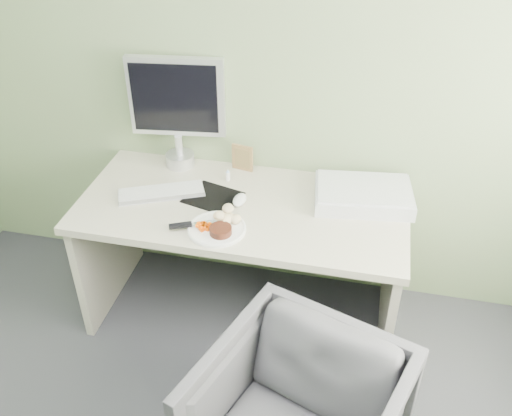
% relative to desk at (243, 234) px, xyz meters
% --- Properties ---
extents(wall_back, '(3.50, 0.00, 3.50)m').
position_rel_desk_xyz_m(wall_back, '(0.00, 0.38, 0.80)').
color(wall_back, '#6E805A').
rests_on(wall_back, floor).
extents(desk, '(1.60, 0.75, 0.73)m').
position_rel_desk_xyz_m(desk, '(0.00, 0.00, 0.00)').
color(desk, beige).
rests_on(desk, floor).
extents(plate, '(0.27, 0.27, 0.01)m').
position_rel_desk_xyz_m(plate, '(-0.06, -0.22, 0.19)').
color(plate, white).
rests_on(plate, desk).
extents(steak, '(0.13, 0.13, 0.03)m').
position_rel_desk_xyz_m(steak, '(-0.04, -0.26, 0.21)').
color(steak, black).
rests_on(steak, plate).
extents(potato_pile, '(0.11, 0.09, 0.06)m').
position_rel_desk_xyz_m(potato_pile, '(-0.04, -0.17, 0.23)').
color(potato_pile, '#AC7C53').
rests_on(potato_pile, plate).
extents(carrot_heap, '(0.06, 0.05, 0.04)m').
position_rel_desk_xyz_m(carrot_heap, '(-0.12, -0.24, 0.22)').
color(carrot_heap, '#FF5705').
rests_on(carrot_heap, plate).
extents(steak_knife, '(0.25, 0.14, 0.02)m').
position_rel_desk_xyz_m(steak_knife, '(-0.19, -0.24, 0.21)').
color(steak_knife, silver).
rests_on(steak_knife, plate).
extents(mousepad, '(0.30, 0.28, 0.00)m').
position_rel_desk_xyz_m(mousepad, '(-0.15, 0.03, 0.18)').
color(mousepad, black).
rests_on(mousepad, desk).
extents(keyboard, '(0.43, 0.29, 0.02)m').
position_rel_desk_xyz_m(keyboard, '(-0.41, -0.00, 0.20)').
color(keyboard, white).
rests_on(keyboard, desk).
extents(computer_mouse, '(0.07, 0.11, 0.04)m').
position_rel_desk_xyz_m(computer_mouse, '(-0.01, 0.01, 0.20)').
color(computer_mouse, white).
rests_on(computer_mouse, desk).
extents(photo_frame, '(0.12, 0.04, 0.14)m').
position_rel_desk_xyz_m(photo_frame, '(-0.07, 0.32, 0.26)').
color(photo_frame, olive).
rests_on(photo_frame, desk).
extents(eyedrop_bottle, '(0.02, 0.02, 0.07)m').
position_rel_desk_xyz_m(eyedrop_bottle, '(-0.12, 0.20, 0.21)').
color(eyedrop_bottle, white).
rests_on(eyedrop_bottle, desk).
extents(scanner, '(0.50, 0.37, 0.07)m').
position_rel_desk_xyz_m(scanner, '(0.57, 0.15, 0.22)').
color(scanner, silver).
rests_on(scanner, desk).
extents(monitor, '(0.49, 0.16, 0.59)m').
position_rel_desk_xyz_m(monitor, '(-0.41, 0.32, 0.52)').
color(monitor, silver).
rests_on(monitor, desk).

